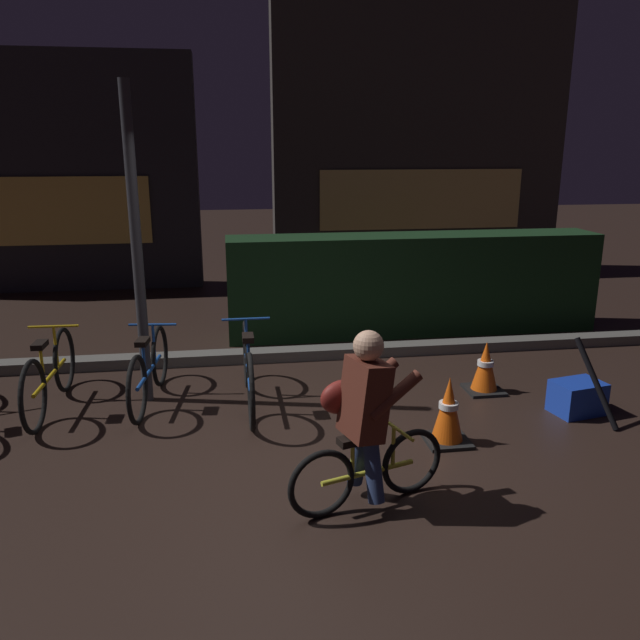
# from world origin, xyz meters

# --- Properties ---
(ground_plane) EXTENTS (40.00, 40.00, 0.00)m
(ground_plane) POSITION_xyz_m (0.00, 0.00, 0.00)
(ground_plane) COLOR black
(sidewalk_curb) EXTENTS (12.00, 0.24, 0.12)m
(sidewalk_curb) POSITION_xyz_m (0.00, 2.20, 0.06)
(sidewalk_curb) COLOR #56544F
(sidewalk_curb) RESTS_ON ground
(hedge_row) EXTENTS (4.80, 0.70, 1.28)m
(hedge_row) POSITION_xyz_m (1.80, 3.10, 0.64)
(hedge_row) COLOR black
(hedge_row) RESTS_ON ground
(storefront_left) EXTENTS (5.30, 0.54, 3.84)m
(storefront_left) POSITION_xyz_m (-3.67, 6.50, 1.91)
(storefront_left) COLOR #262328
(storefront_left) RESTS_ON ground
(storefront_right) EXTENTS (5.53, 0.54, 4.96)m
(storefront_right) POSITION_xyz_m (3.08, 7.20, 2.47)
(storefront_right) COLOR #383330
(storefront_right) RESTS_ON ground
(street_post) EXTENTS (0.10, 0.10, 2.93)m
(street_post) POSITION_xyz_m (-1.40, 1.20, 1.47)
(street_post) COLOR #2D2D33
(street_post) RESTS_ON ground
(parked_bike_left_mid) EXTENTS (0.46, 1.61, 0.74)m
(parked_bike_left_mid) POSITION_xyz_m (-2.24, 1.09, 0.34)
(parked_bike_left_mid) COLOR black
(parked_bike_left_mid) RESTS_ON ground
(parked_bike_center_left) EXTENTS (0.46, 1.54, 0.71)m
(parked_bike_center_left) POSITION_xyz_m (-1.36, 1.13, 0.33)
(parked_bike_center_left) COLOR black
(parked_bike_center_left) RESTS_ON ground
(parked_bike_center_right) EXTENTS (0.46, 1.70, 0.78)m
(parked_bike_center_right) POSITION_xyz_m (-0.43, 0.91, 0.36)
(parked_bike_center_right) COLOR black
(parked_bike_center_right) RESTS_ON ground
(traffic_cone_near) EXTENTS (0.36, 0.36, 0.57)m
(traffic_cone_near) POSITION_xyz_m (1.16, -0.10, 0.28)
(traffic_cone_near) COLOR black
(traffic_cone_near) RESTS_ON ground
(traffic_cone_far) EXTENTS (0.36, 0.36, 0.52)m
(traffic_cone_far) POSITION_xyz_m (1.91, 0.92, 0.25)
(traffic_cone_far) COLOR black
(traffic_cone_far) RESTS_ON ground
(blue_crate) EXTENTS (0.49, 0.40, 0.30)m
(blue_crate) POSITION_xyz_m (2.54, 0.30, 0.15)
(blue_crate) COLOR #193DB7
(blue_crate) RESTS_ON ground
(cyclist) EXTENTS (1.15, 0.50, 1.25)m
(cyclist) POSITION_xyz_m (0.27, -0.91, 0.63)
(cyclist) COLOR black
(cyclist) RESTS_ON ground
(closed_umbrella) EXTENTS (0.33, 0.39, 0.77)m
(closed_umbrella) POSITION_xyz_m (2.55, 0.05, 0.38)
(closed_umbrella) COLOR black
(closed_umbrella) RESTS_ON ground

